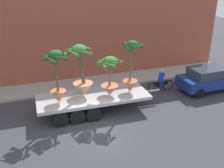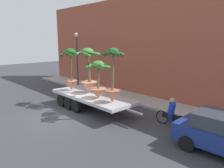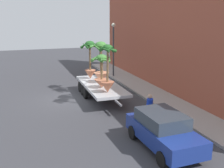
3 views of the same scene
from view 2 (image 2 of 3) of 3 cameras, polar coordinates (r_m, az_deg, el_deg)
name	(u,v)px [view 2 (image 2 of 3)]	position (r m, az deg, el deg)	size (l,w,h in m)	color
ground_plane	(56,116)	(13.00, -14.57, -8.35)	(60.00, 60.00, 0.00)	#38383D
sidewalk	(127,96)	(16.63, 4.06, -3.32)	(24.00, 2.20, 0.15)	#A39E99
building_facade	(142,47)	(17.37, 8.08, 9.81)	(24.00, 1.20, 7.68)	#9E4C38
flatbed_trailer	(89,97)	(13.81, -6.04, -3.51)	(7.18, 2.38, 0.98)	#B7BABF
potted_palm_rear	(98,81)	(12.50, -3.71, 0.86)	(1.40, 1.50, 2.22)	#C17251
potted_palm_middle	(89,74)	(13.84, -6.21, 2.54)	(1.50, 1.50, 2.89)	tan
potted_palm_front	(71,70)	(14.65, -10.87, 3.61)	(1.36, 1.33, 2.84)	#C17251
potted_palm_extra	(113,80)	(11.56, 0.19, 1.04)	(1.14, 1.11, 2.98)	#B26647
cyclist	(171,114)	(11.41, 15.52, -7.67)	(1.84, 0.35, 1.54)	black
street_lamp	(77,53)	(19.66, -9.27, 8.19)	(0.36, 0.36, 4.83)	#383D42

